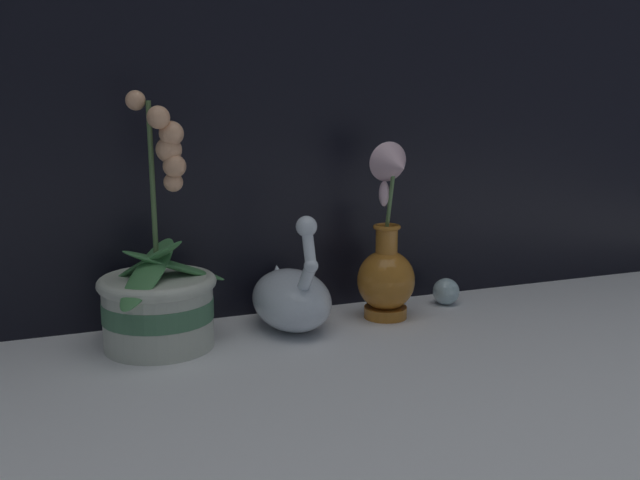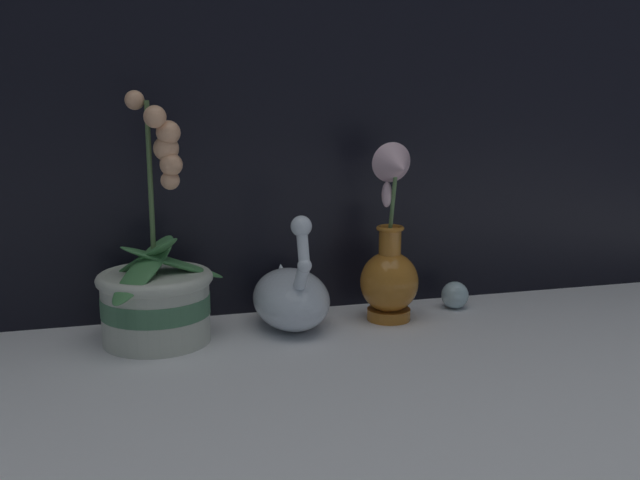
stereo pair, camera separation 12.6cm
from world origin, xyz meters
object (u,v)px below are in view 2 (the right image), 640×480
orchid_potted_plant (156,293)px  blue_vase (391,261)px  swan_figurine (291,296)px  glass_sphere (455,295)px

orchid_potted_plant → blue_vase: (0.40, 0.01, 0.03)m
orchid_potted_plant → blue_vase: bearing=0.9°
swan_figurine → glass_sphere: 0.32m
orchid_potted_plant → swan_figurine: (0.22, 0.02, -0.02)m
blue_vase → glass_sphere: 0.17m
orchid_potted_plant → swan_figurine: orchid_potted_plant is taller
swan_figurine → blue_vase: blue_vase is taller
swan_figurine → glass_sphere: swan_figurine is taller
glass_sphere → blue_vase: bearing=-165.2°
orchid_potted_plant → blue_vase: orchid_potted_plant is taller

